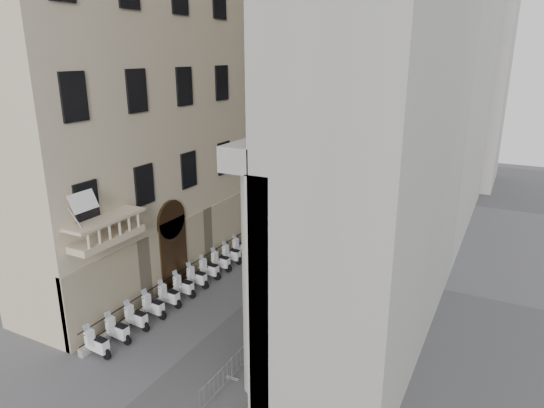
{
  "coord_description": "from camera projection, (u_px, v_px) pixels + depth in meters",
  "views": [
    {
      "loc": [
        12.86,
        -9.44,
        13.83
      ],
      "look_at": [
        -0.85,
        17.21,
        4.5
      ],
      "focal_mm": 32.0,
      "sensor_mm": 36.0,
      "label": 1
    }
  ],
  "objects": [
    {
      "name": "barrier_4",
      "position": [
        309.0,
        295.0,
        28.97
      ],
      "size": [
        0.6,
        2.4,
        1.1
      ],
      "primitive_type": null,
      "color": "#AFB2B7",
      "rests_on": "ground"
    },
    {
      "name": "scooter_0",
      "position": [
        99.0,
        355.0,
        23.19
      ],
      "size": [
        1.43,
        0.65,
        1.5
      ],
      "primitive_type": null,
      "rotation": [
        0.0,
        0.0,
        1.51
      ],
      "color": "white",
      "rests_on": "ground"
    },
    {
      "name": "barrier_6",
      "position": [
        338.0,
        264.0,
        33.22
      ],
      "size": [
        0.6,
        2.4,
        1.1
      ],
      "primitive_type": null,
      "color": "#AFB2B7",
      "rests_on": "ground"
    },
    {
      "name": "barrier_8",
      "position": [
        360.0,
        240.0,
        37.46
      ],
      "size": [
        0.6,
        2.4,
        1.1
      ],
      "primitive_type": null,
      "color": "#AFB2B7",
      "rests_on": "ground"
    },
    {
      "name": "scooter_3",
      "position": [
        154.0,
        317.0,
        26.62
      ],
      "size": [
        1.43,
        0.65,
        1.5
      ],
      "primitive_type": null,
      "rotation": [
        0.0,
        0.0,
        1.51
      ],
      "color": "white",
      "rests_on": "ground"
    },
    {
      "name": "scooter_5",
      "position": [
        184.0,
        296.0,
        28.91
      ],
      "size": [
        1.43,
        0.65,
        1.5
      ],
      "primitive_type": null,
      "rotation": [
        0.0,
        0.0,
        1.51
      ],
      "color": "white",
      "rests_on": "ground"
    },
    {
      "name": "scooter_9",
      "position": [
        232.0,
        263.0,
        33.48
      ],
      "size": [
        1.43,
        0.65,
        1.5
      ],
      "primitive_type": null,
      "rotation": [
        0.0,
        0.0,
        1.51
      ],
      "color": "white",
      "rests_on": "ground"
    },
    {
      "name": "barrier_7",
      "position": [
        349.0,
        252.0,
        35.34
      ],
      "size": [
        0.6,
        2.4,
        1.1
      ],
      "primitive_type": null,
      "color": "#AFB2B7",
      "rests_on": "ground"
    },
    {
      "name": "iron_fence",
      "position": [
        234.0,
        254.0,
        34.9
      ],
      "size": [
        0.3,
        28.0,
        1.4
      ],
      "primitive_type": null,
      "color": "black",
      "rests_on": "ground"
    },
    {
      "name": "barrier_5",
      "position": [
        325.0,
        279.0,
        31.09
      ],
      "size": [
        0.6,
        2.4,
        1.1
      ],
      "primitive_type": null,
      "color": "#AFB2B7",
      "rests_on": "ground"
    },
    {
      "name": "pedestrian_b",
      "position": [
        380.0,
        199.0,
        44.99
      ],
      "size": [
        1.14,
        1.13,
        1.86
      ],
      "primitive_type": "imported",
      "rotation": [
        0.0,
        0.0,
        2.38
      ],
      "color": "black",
      "rests_on": "ground"
    },
    {
      "name": "scooter_6",
      "position": [
        198.0,
        287.0,
        30.05
      ],
      "size": [
        1.43,
        0.65,
        1.5
      ],
      "primitive_type": null,
      "rotation": [
        0.0,
        0.0,
        1.51
      ],
      "color": "white",
      "rests_on": "ground"
    },
    {
      "name": "scooter_7",
      "position": [
        210.0,
        278.0,
        31.19
      ],
      "size": [
        1.43,
        0.65,
        1.5
      ],
      "primitive_type": null,
      "rotation": [
        0.0,
        0.0,
        1.51
      ],
      "color": "white",
      "rests_on": "ground"
    },
    {
      "name": "street_lamp",
      "position": [
        269.0,
        177.0,
        36.97
      ],
      "size": [
        2.64,
        0.25,
        8.08
      ],
      "rotation": [
        0.0,
        0.0,
        -0.02
      ],
      "color": "#909398",
      "rests_on": "ground"
    },
    {
      "name": "scooter_1",
      "position": [
        119.0,
        341.0,
        24.33
      ],
      "size": [
        1.43,
        0.65,
        1.5
      ],
      "primitive_type": null,
      "rotation": [
        0.0,
        0.0,
        1.51
      ],
      "color": "white",
      "rests_on": "ground"
    },
    {
      "name": "scooter_12",
      "position": [
        260.0,
        243.0,
        36.91
      ],
      "size": [
        1.43,
        0.65,
        1.5
      ],
      "primitive_type": null,
      "rotation": [
        0.0,
        0.0,
        1.51
      ],
      "color": "white",
      "rests_on": "ground"
    },
    {
      "name": "scooter_10",
      "position": [
        242.0,
        256.0,
        34.62
      ],
      "size": [
        1.43,
        0.65,
        1.5
      ],
      "primitive_type": null,
      "rotation": [
        0.0,
        0.0,
        1.51
      ],
      "color": "white",
      "rests_on": "ground"
    },
    {
      "name": "info_kiosk",
      "position": [
        278.0,
        222.0,
        38.92
      ],
      "size": [
        0.54,
        0.84,
        1.72
      ],
      "rotation": [
        0.0,
        0.0,
        0.41
      ],
      "color": "black",
      "rests_on": "ground"
    },
    {
      "name": "pedestrian_c",
      "position": [
        343.0,
        196.0,
        45.6
      ],
      "size": [
        1.02,
        0.69,
        2.02
      ],
      "primitive_type": "imported",
      "rotation": [
        0.0,
        0.0,
        3.09
      ],
      "color": "black",
      "rests_on": "ground"
    },
    {
      "name": "flag",
      "position": [
        101.0,
        349.0,
        23.73
      ],
      "size": [
        1.0,
        1.4,
        8.2
      ],
      "primitive_type": null,
      "color": "#9E0C11",
      "rests_on": "ground"
    },
    {
      "name": "blue_awning",
      "position": [
        380.0,
        238.0,
        38.01
      ],
      "size": [
        1.6,
        3.0,
        3.0
      ],
      "primitive_type": null,
      "color": "navy",
      "rests_on": "ground"
    },
    {
      "name": "scooter_11",
      "position": [
        251.0,
        249.0,
        35.77
      ],
      "size": [
        1.43,
        0.65,
        1.5
      ],
      "primitive_type": null,
      "rotation": [
        0.0,
        0.0,
        1.51
      ],
      "color": "white",
      "rests_on": "ground"
    },
    {
      "name": "pedestrian_a",
      "position": [
        313.0,
        240.0,
        35.3
      ],
      "size": [
        0.64,
        0.44,
        1.7
      ],
      "primitive_type": "imported",
      "rotation": [
        0.0,
        0.0,
        3.09
      ],
      "color": "#0D1A37",
      "rests_on": "ground"
    },
    {
      "name": "scooter_2",
      "position": [
        138.0,
        328.0,
        25.48
      ],
      "size": [
        1.43,
        0.65,
        1.5
      ],
      "primitive_type": null,
      "rotation": [
        0.0,
        0.0,
        1.51
      ],
      "color": "white",
      "rests_on": "ground"
    },
    {
      "name": "far_building",
      "position": [
        405.0,
        43.0,
        54.04
      ],
      "size": [
        22.0,
        10.0,
        30.0
      ],
      "primitive_type": "cube",
      "color": "#A9A79F",
      "rests_on": "ground"
    },
    {
      "name": "scooter_8",
      "position": [
        221.0,
        270.0,
        32.34
      ],
      "size": [
        1.43,
        0.65,
        1.5
      ],
      "primitive_type": null,
      "rotation": [
        0.0,
        0.0,
        1.51
      ],
      "color": "white",
      "rests_on": "ground"
    },
    {
      "name": "barrier_0",
      "position": [
        217.0,
        395.0,
        20.48
      ],
      "size": [
        0.6,
        2.4,
        1.1
      ],
      "primitive_type": null,
      "color": "#AFB2B7",
      "rests_on": "ground"
    },
    {
      "name": "scooter_13",
      "position": [
        268.0,
        238.0,
        38.05
      ],
      "size": [
        1.43,
        0.65,
        1.5
      ],
      "primitive_type": null,
      "rotation": [
        0.0,
        0.0,
        1.51
      ],
      "color": "white",
      "rests_on": "ground"
    },
    {
      "name": "barrier_2",
      "position": [
        271.0,
        337.0,
        24.72
      ],
      "size": [
        0.6,
        2.4,
        1.1
      ],
      "primitive_type": null,
      "color": "#AFB2B7",
      "rests_on": "ground"
    },
    {
      "name": "left_building",
      "position": [
        220.0,
        7.0,
        34.64
      ],
      "size": [
        5.0,
        36.0,
        34.0
      ],
      "primitive_type": "cube",
      "color": "beige",
      "rests_on": "ground"
    },
    {
      "name": "security_tent",
      "position": [
        319.0,
        195.0,
        40.65
      ],
      "size": [
        3.6,
        3.6,
        2.92
      ],
      "color": "white",
      "rests_on": "ground"
    },
    {
      "name": "barrier_1",
      "position": [
        246.0,
        363.0,
        22.6
      ],
      "size": [
        0.6,
        2.4,
        1.1
      ],
      "primitive_type": null,
      "color": "#AFB2B7",
      "rests_on": "ground"
    },
    {
      "name": "barrier_9",
      "position": [
        369.0,
        230.0,
        39.58
      ],
      "size": [
        0.6,
        2.4,
        1.1
      ],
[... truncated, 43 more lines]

